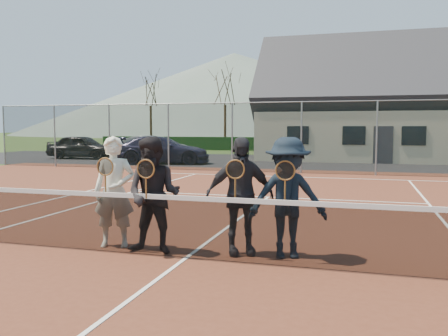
# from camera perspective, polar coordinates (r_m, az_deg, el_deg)

# --- Properties ---
(ground) EXTENTS (220.00, 220.00, 0.00)m
(ground) POSITION_cam_1_polar(r_m,az_deg,el_deg) (26.61, 10.97, 0.66)
(ground) COLOR #2A4217
(ground) RESTS_ON ground
(court_surface) EXTENTS (30.00, 30.00, 0.02)m
(court_surface) POSITION_cam_1_polar(r_m,az_deg,el_deg) (7.16, -4.67, -10.93)
(court_surface) COLOR #562819
(court_surface) RESTS_ON ground
(tarmac_carpark) EXTENTS (40.00, 12.00, 0.01)m
(tarmac_carpark) POSITION_cam_1_polar(r_m,az_deg,el_deg) (27.27, 2.58, 0.86)
(tarmac_carpark) COLOR black
(tarmac_carpark) RESTS_ON ground
(hedge_row) EXTENTS (40.00, 1.20, 1.10)m
(hedge_row) POSITION_cam_1_polar(r_m,az_deg,el_deg) (38.53, 12.68, 2.76)
(hedge_row) COLOR black
(hedge_row) RESTS_ON ground
(hill_west) EXTENTS (110.00, 110.00, 18.00)m
(hill_west) POSITION_cam_1_polar(r_m,az_deg,el_deg) (105.31, 1.22, 8.83)
(hill_west) COLOR #596B5F
(hill_west) RESTS_ON ground
(car_a) EXTENTS (4.40, 1.98, 1.47)m
(car_a) POSITION_cam_1_polar(r_m,az_deg,el_deg) (30.34, -16.64, 2.45)
(car_a) COLOR black
(car_a) RESTS_ON ground
(car_b) EXTENTS (4.44, 1.75, 1.44)m
(car_b) POSITION_cam_1_polar(r_m,az_deg,el_deg) (28.02, -8.60, 2.38)
(car_b) COLOR gray
(car_b) RESTS_ON ground
(car_c) EXTENTS (5.35, 3.12, 1.46)m
(car_c) POSITION_cam_1_polar(r_m,az_deg,el_deg) (25.38, -7.45, 2.15)
(car_c) COLOR #1C1A35
(car_c) RESTS_ON ground
(court_markings) EXTENTS (11.03, 23.83, 0.01)m
(court_markings) POSITION_cam_1_polar(r_m,az_deg,el_deg) (7.15, -4.67, -10.81)
(court_markings) COLOR white
(court_markings) RESTS_ON court_surface
(tennis_net) EXTENTS (11.68, 0.08, 1.10)m
(tennis_net) POSITION_cam_1_polar(r_m,az_deg,el_deg) (7.03, -4.70, -6.78)
(tennis_net) COLOR slate
(tennis_net) RESTS_ON ground
(perimeter_fence) EXTENTS (30.07, 0.07, 3.02)m
(perimeter_fence) POSITION_cam_1_polar(r_m,az_deg,el_deg) (20.08, 9.28, 3.66)
(perimeter_fence) COLOR slate
(perimeter_fence) RESTS_ON ground
(clubhouse) EXTENTS (15.60, 8.20, 7.70)m
(clubhouse) POSITION_cam_1_polar(r_m,az_deg,el_deg) (30.52, 19.41, 8.51)
(clubhouse) COLOR beige
(clubhouse) RESTS_ON ground
(tree_a) EXTENTS (3.20, 3.20, 7.77)m
(tree_a) POSITION_cam_1_polar(r_m,az_deg,el_deg) (43.70, -8.85, 9.96)
(tree_a) COLOR #352113
(tree_a) RESTS_ON ground
(tree_b) EXTENTS (3.20, 3.20, 7.77)m
(tree_b) POSITION_cam_1_polar(r_m,az_deg,el_deg) (41.24, 0.13, 10.32)
(tree_b) COLOR #372114
(tree_b) RESTS_ON ground
(tree_c) EXTENTS (3.20, 3.20, 7.77)m
(tree_c) POSITION_cam_1_polar(r_m,az_deg,el_deg) (39.61, 15.86, 10.35)
(tree_c) COLOR #331D12
(tree_c) RESTS_ON ground
(player_a) EXTENTS (0.75, 0.60, 1.80)m
(player_a) POSITION_cam_1_polar(r_m,az_deg,el_deg) (7.88, -13.05, -2.79)
(player_a) COLOR white
(player_a) RESTS_ON court_surface
(player_b) EXTENTS (0.90, 0.72, 1.80)m
(player_b) POSITION_cam_1_polar(r_m,az_deg,el_deg) (7.37, -8.44, -3.25)
(player_b) COLOR black
(player_b) RESTS_ON court_surface
(player_c) EXTENTS (1.14, 0.84, 1.80)m
(player_c) POSITION_cam_1_polar(r_m,az_deg,el_deg) (7.23, 1.91, -3.36)
(player_c) COLOR #25252B
(player_c) RESTS_ON court_surface
(player_d) EXTENTS (1.31, 0.98, 1.80)m
(player_d) POSITION_cam_1_polar(r_m,az_deg,el_deg) (7.09, 7.68, -3.57)
(player_d) COLOR black
(player_d) RESTS_ON court_surface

